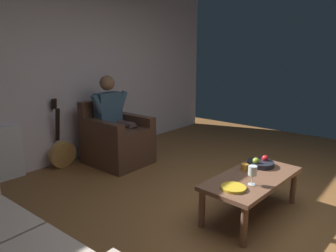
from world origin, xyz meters
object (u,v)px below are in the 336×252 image
at_px(armchair, 117,140).
at_px(decorative_dish, 233,188).
at_px(fruit_bowl, 261,163).
at_px(candle_jar, 245,167).
at_px(person_seated, 114,116).
at_px(guitar, 62,152).
at_px(coffee_table, 252,182).
at_px(wine_glass_near, 253,172).

bearing_deg(armchair, decorative_dish, 76.02).
relative_size(fruit_bowl, candle_jar, 3.77).
distance_m(person_seated, fruit_bowl, 2.17).
height_order(guitar, candle_jar, guitar).
relative_size(person_seated, fruit_bowl, 4.56).
xyz_separation_m(armchair, fruit_bowl, (-0.20, 2.10, 0.10)).
xyz_separation_m(person_seated, candle_jar, (0.03, 2.07, -0.26)).
relative_size(person_seated, guitar, 1.30).
relative_size(armchair, decorative_dish, 4.11).
distance_m(coffee_table, candle_jar, 0.19).
relative_size(wine_glass_near, fruit_bowl, 0.65).
relative_size(armchair, fruit_bowl, 3.26).
distance_m(armchair, guitar, 0.77).
bearing_deg(person_seated, candle_jar, 88.34).
bearing_deg(candle_jar, wine_glass_near, 36.55).
bearing_deg(guitar, candle_jar, 103.48).
relative_size(coffee_table, decorative_dish, 5.28).
height_order(wine_glass_near, decorative_dish, wine_glass_near).
xyz_separation_m(person_seated, coffee_table, (0.12, 2.21, -0.35)).
distance_m(person_seated, coffee_table, 2.24).
bearing_deg(candle_jar, armchair, -90.79).
distance_m(guitar, decorative_dish, 2.61).
bearing_deg(wine_glass_near, armchair, -97.91).
xyz_separation_m(coffee_table, guitar, (0.50, -2.60, -0.12)).
bearing_deg(armchair, wine_glass_near, 81.18).
distance_m(fruit_bowl, decorative_dish, 0.70).
bearing_deg(guitar, coffee_table, 100.83).
distance_m(person_seated, candle_jar, 2.09).
distance_m(armchair, candle_jar, 2.03).
height_order(armchair, wine_glass_near, armchair).
bearing_deg(person_seated, wine_glass_near, 81.35).
distance_m(armchair, wine_glass_near, 2.27).
bearing_deg(armchair, candle_jar, 88.31).
xyz_separation_m(coffee_table, wine_glass_near, (0.19, 0.08, 0.18)).
bearing_deg(candle_jar, guitar, -76.52).
distance_m(fruit_bowl, candle_jar, 0.24).
height_order(armchair, candle_jar, armchair).
bearing_deg(coffee_table, guitar, -79.17).
distance_m(person_seated, decorative_dish, 2.28).
height_order(armchair, person_seated, person_seated).
height_order(person_seated, guitar, person_seated).
height_order(person_seated, wine_glass_near, person_seated).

